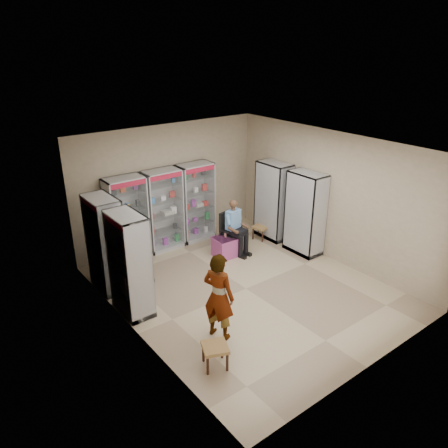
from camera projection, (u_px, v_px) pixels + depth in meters
floor at (246, 289)px, 9.14m from camera, size 6.00×6.00×0.00m
room_shell at (248, 200)px, 8.37m from camera, size 5.02×6.02×3.01m
cabinet_back_left at (127, 219)px, 10.02m from camera, size 0.90×0.50×2.00m
cabinet_back_mid at (163, 210)px, 10.55m from camera, size 0.90×0.50×2.00m
cabinet_back_right at (196, 202)px, 11.08m from camera, size 0.90×0.50×2.00m
cabinet_right_far at (273, 201)px, 11.17m from camera, size 0.90×0.50×2.00m
cabinet_right_near at (305, 213)px, 10.36m from camera, size 0.90×0.50×2.00m
cabinet_left_far at (105, 244)px, 8.82m from camera, size 0.90×0.50×2.00m
cabinet_left_near at (130, 265)px, 8.02m from camera, size 0.90×0.50×2.00m
wooden_chair at (134, 255)px, 9.56m from camera, size 0.42×0.42×0.94m
seated_customer at (134, 247)px, 9.44m from camera, size 0.44×0.60×1.34m
office_chair at (231, 232)px, 10.58m from camera, size 0.64×0.64×1.00m
seated_shopkeeper at (232, 228)px, 10.49m from camera, size 0.52×0.65×1.27m
pink_trunk at (225, 247)px, 10.43m from camera, size 0.52×0.50×0.48m
tea_glass at (225, 235)px, 10.37m from camera, size 0.07×0.07×0.11m
woven_stool_a at (261, 232)px, 11.36m from camera, size 0.45×0.45×0.36m
woven_stool_b at (215, 356)px, 6.92m from camera, size 0.51×0.51×0.39m
standing_man at (219, 296)px, 7.40m from camera, size 0.58×0.69×1.60m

